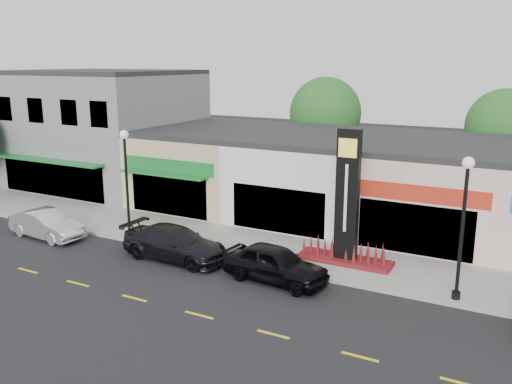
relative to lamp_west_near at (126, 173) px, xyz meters
The scene contains 15 objects.
ground 9.07m from the lamp_west_near, 17.35° to the right, with size 120.00×120.00×0.00m, color black.
sidewalk 8.89m from the lamp_west_near, 13.02° to the left, with size 52.00×4.30×0.15m, color gray.
curb 8.70m from the lamp_west_near, ahead, with size 52.00×0.20×0.15m, color gray.
building_grey_2story 13.45m from the lamp_west_near, 138.08° to the left, with size 12.00×10.95×8.30m.
shop_beige 9.04m from the lamp_west_near, 93.19° to the left, with size 7.00×10.85×4.80m.
shop_cream 11.13m from the lamp_west_near, 54.08° to the left, with size 7.00×10.01×4.80m.
shop_pink_w 16.25m from the lamp_west_near, 33.61° to the left, with size 7.00×10.01×4.80m.
tree_rear_west 17.55m from the lamp_west_near, 76.76° to the left, with size 5.20×5.20×7.83m.
tree_rear_mid 23.39m from the lamp_west_near, 46.74° to the left, with size 4.80×4.80×7.29m.
lamp_west_near is the anchor object (origin of this frame).
lamp_east_near 16.00m from the lamp_west_near, ahead, with size 0.44×0.44×5.47m.
pylon_sign 11.19m from the lamp_west_near, ahead, with size 4.20×1.30×6.00m.
car_white_van 5.12m from the lamp_west_near, 154.34° to the right, with size 4.39×1.53×1.45m, color silver.
car_dark_sedan 4.88m from the lamp_west_near, 18.27° to the right, with size 5.24×2.13×1.52m, color black.
car_black_sedan 9.55m from the lamp_west_near, ahead, with size 4.57×1.84×1.56m, color black.
Camera 1 is at (10.29, -17.84, 8.95)m, focal length 38.00 mm.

